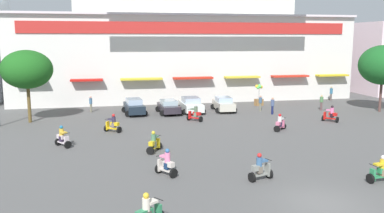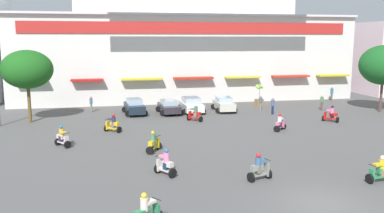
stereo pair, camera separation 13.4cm
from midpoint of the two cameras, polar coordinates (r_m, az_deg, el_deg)
The scene contains 24 objects.
ground_plane at distance 31.60m, azimuth 6.24°, elevation -4.33°, with size 128.00×128.00×0.00m, color #545352.
colonial_building at distance 54.26m, azimuth -1.44°, elevation 11.23°, with size 41.14×19.65×21.12m.
plaza_tree_0 at distance 39.22m, azimuth -22.03°, elevation 4.83°, with size 4.52×4.12×6.55m.
plaza_tree_1 at distance 46.21m, azimuth 25.34°, elevation 5.27°, with size 4.73×5.03×6.89m.
parked_car_0 at distance 41.23m, azimuth -7.99°, elevation 0.01°, with size 2.48×4.15×1.59m.
parked_car_1 at distance 41.25m, azimuth -3.16°, elevation -0.02°, with size 2.47×4.07×1.40m.
parked_car_2 at distance 41.93m, azimuth -0.03°, elevation 0.25°, with size 2.52×4.27×1.57m.
parked_car_3 at distance 42.71m, azimuth 4.57°, elevation 0.36°, with size 2.39×4.04×1.50m.
scooter_rider_0 at distance 27.40m, azimuth -5.25°, elevation -5.14°, with size 1.21×1.54×1.48m.
scooter_rider_1 at distance 16.84m, azimuth -6.17°, elevation -14.65°, with size 1.46×1.28×1.54m.
scooter_rider_2 at distance 22.28m, azimuth 9.62°, elevation -8.61°, with size 1.43×0.93×1.52m.
scooter_rider_3 at distance 23.88m, azimuth 25.01°, elevation -8.26°, with size 1.41×0.64×1.47m.
scooter_rider_4 at distance 39.24m, azimuth 18.99°, elevation -1.13°, with size 1.31×1.44×1.53m.
scooter_rider_5 at distance 34.34m, azimuth 12.35°, elevation -2.36°, with size 1.42×1.40×1.44m.
scooter_rider_6 at distance 33.64m, azimuth -10.94°, elevation -2.49°, with size 1.44×1.27×1.53m.
scooter_rider_7 at distance 22.75m, azimuth -3.59°, elevation -8.10°, with size 1.19×1.40×1.57m.
scooter_rider_8 at distance 37.39m, azimuth 0.53°, elevation -1.08°, with size 1.41×1.44×1.60m.
scooter_rider_9 at distance 29.99m, azimuth -17.60°, elevation -4.23°, with size 1.23×1.38×1.53m.
pedestrian_0 at distance 43.21m, azimuth -13.88°, elevation 0.51°, with size 0.42×0.42×1.69m.
pedestrian_1 at distance 43.09m, azimuth 9.69°, elevation 0.60°, with size 0.48×0.48×1.68m.
pedestrian_2 at distance 45.17m, azimuth 17.83°, elevation 0.65°, with size 0.50×0.50×1.65m.
pedestrian_3 at distance 41.53m, azimuth 11.34°, elevation 0.24°, with size 0.43×0.43×1.72m.
pedestrian_4 at distance 52.53m, azimuth 19.08°, elevation 1.83°, with size 0.44×0.44×1.75m.
balloon_vendor_cart at distance 46.74m, azimuth 9.50°, elevation 1.40°, with size 1.01×0.79×2.44m.
Camera 2 is at (-9.31, -16.24, 7.50)m, focal length 38.04 mm.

